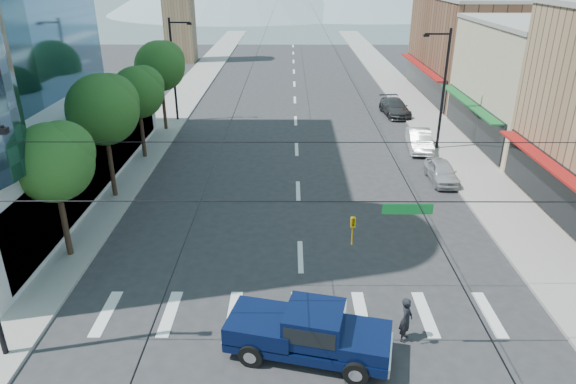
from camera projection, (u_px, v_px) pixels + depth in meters
name	position (u px, v px, depth m)	size (l,w,h in m)	color
ground	(303.00, 338.00, 19.49)	(160.00, 160.00, 0.00)	#28282B
sidewalk_left	(185.00, 95.00, 56.11)	(4.00, 120.00, 0.15)	gray
sidewalk_right	(404.00, 95.00, 56.02)	(4.00, 120.00, 0.15)	gray
shop_mid	(556.00, 86.00, 39.57)	(12.00, 14.00, 9.00)	tan
shop_far	(485.00, 49.00, 54.01)	(12.00, 18.00, 10.00)	brown
tree_near	(56.00, 159.00, 23.10)	(3.65, 3.64, 6.71)	black
tree_midnear	(105.00, 107.00, 29.26)	(4.09, 4.09, 7.52)	black
tree_midfar	(140.00, 91.00, 35.91)	(3.65, 3.64, 6.71)	black
tree_far	(162.00, 64.00, 42.07)	(4.09, 4.09, 7.52)	black
signal_rig	(312.00, 245.00, 16.70)	(21.80, 0.20, 9.00)	black
lamp_pole_nw	(175.00, 66.00, 44.99)	(2.00, 0.25, 9.00)	black
lamp_pole_ne	(442.00, 86.00, 37.59)	(2.00, 0.25, 9.00)	black
pickup_truck	(308.00, 331.00, 18.28)	(6.22, 3.37, 2.00)	#071236
pedestrian	(406.00, 319.00, 19.10)	(0.66, 0.43, 1.81)	black
parked_car_near	(442.00, 172.00, 33.44)	(1.61, 4.00, 1.36)	#BCBCC2
parked_car_mid	(419.00, 140.00, 39.26)	(1.62, 4.65, 1.53)	silver
parked_car_far	(395.00, 107.00, 48.42)	(2.11, 5.19, 1.51)	#333436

